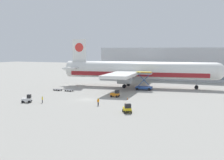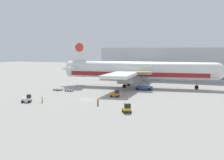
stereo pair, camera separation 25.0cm
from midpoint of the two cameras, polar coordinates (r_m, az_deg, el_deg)
name	(u,v)px [view 2 (the right image)]	position (r m, az deg, el deg)	size (l,w,h in m)	color
ground_plane	(87,100)	(82.70, -4.55, -3.59)	(400.00, 400.00, 0.00)	#9E9B93
terminal_building	(204,64)	(140.16, 16.55, 2.83)	(90.00, 18.20, 14.00)	#B2B7BC
airplane_main	(136,71)	(109.00, 4.48, 1.72)	(57.83, 48.66, 17.00)	white
scissor_lift_loader	(144,83)	(101.95, 5.95, -0.60)	(5.59, 4.03, 5.97)	#284C99
baggage_tug_foreground	(115,94)	(86.55, 0.70, -2.57)	(2.54, 1.77, 2.00)	orange
baggage_tug_mid	(27,99)	(80.65, -15.18, -3.37)	(2.81, 2.45, 2.00)	silver
baggage_tug_far	(127,109)	(65.31, 2.85, -5.26)	(2.60, 2.81, 2.00)	yellow
baggage_dolly_lead	(58,89)	(101.85, -9.83, -1.70)	(3.75, 1.74, 0.48)	#56565B
baggage_dolly_second	(69,90)	(99.62, -7.77, -1.83)	(3.75, 1.74, 0.48)	#56565B
ground_crew_near	(42,99)	(79.04, -12.56, -3.42)	(0.45, 0.41, 1.66)	black
ground_crew_far	(98,101)	(73.49, -2.49, -3.90)	(0.36, 0.52, 1.78)	black
traffic_cone_near	(127,98)	(82.55, 2.91, -3.38)	(0.40, 0.40, 0.63)	black
traffic_cone_far	(126,104)	(73.77, 2.59, -4.39)	(0.40, 0.40, 0.78)	black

